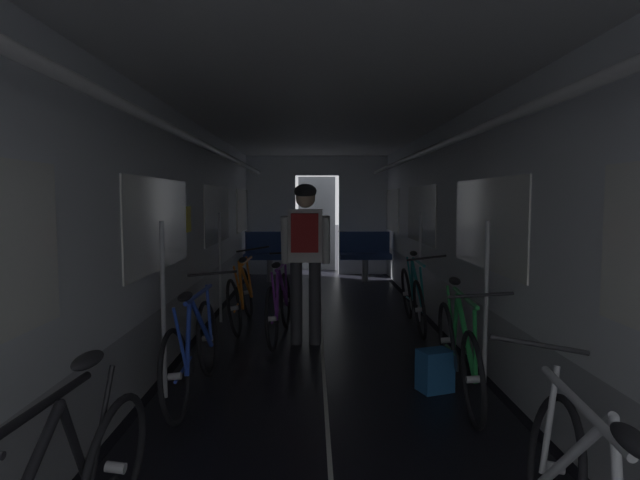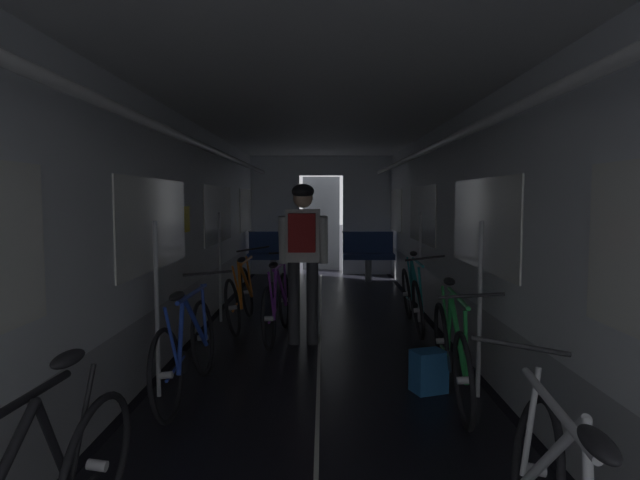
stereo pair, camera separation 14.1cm
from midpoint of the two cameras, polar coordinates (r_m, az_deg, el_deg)
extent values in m
cube|color=black|center=(5.71, -15.10, -11.69)|extent=(0.08, 11.50, 0.01)
cube|color=black|center=(5.72, 14.09, -11.63)|extent=(0.08, 11.50, 0.01)
cube|color=beige|center=(5.54, -0.48, -12.05)|extent=(0.03, 11.27, 0.00)
cube|color=#9EA0A5|center=(5.66, -16.15, -8.76)|extent=(0.12, 11.50, 0.60)
cube|color=silver|center=(5.51, -16.43, 3.75)|extent=(0.12, 11.50, 1.85)
cube|color=white|center=(4.95, -17.44, 1.64)|extent=(0.02, 1.90, 0.80)
cube|color=white|center=(7.74, -11.37, 2.69)|extent=(0.02, 1.90, 0.80)
cube|color=white|center=(10.58, -8.53, 3.17)|extent=(0.02, 1.90, 0.80)
cube|color=yellow|center=(6.01, -14.45, 2.16)|extent=(0.01, 0.20, 0.28)
cylinder|color=white|center=(5.46, -13.07, 9.85)|extent=(0.07, 11.04, 0.07)
cylinder|color=#B7BABF|center=(4.43, -17.19, -7.15)|extent=(0.04, 0.04, 1.40)
cylinder|color=#B7BABF|center=(6.93, -11.14, -2.90)|extent=(0.04, 0.04, 1.40)
cube|color=#9EA0A5|center=(5.67, 15.13, -8.70)|extent=(0.12, 11.50, 0.60)
cube|color=silver|center=(5.53, 15.39, 3.77)|extent=(0.12, 11.50, 1.85)
cube|color=white|center=(4.96, 16.48, 1.67)|extent=(0.02, 1.90, 0.80)
cube|color=white|center=(7.76, 10.15, 2.71)|extent=(0.02, 1.90, 0.80)
cube|color=white|center=(10.59, 7.19, 3.18)|extent=(0.02, 1.90, 0.80)
cube|color=yellow|center=(5.76, 14.02, 2.07)|extent=(0.01, 0.20, 0.28)
cylinder|color=white|center=(5.47, 12.04, 9.86)|extent=(0.07, 11.04, 0.07)
cylinder|color=#B7BABF|center=(4.45, 16.34, -7.08)|extent=(0.04, 0.04, 1.40)
cylinder|color=#B7BABF|center=(6.94, 10.00, -2.87)|extent=(0.04, 0.04, 1.40)
cube|color=silver|center=(11.16, -5.56, 2.62)|extent=(1.00, 0.12, 2.45)
cube|color=silver|center=(11.17, 4.21, 2.63)|extent=(1.00, 0.12, 2.45)
cube|color=silver|center=(11.14, -0.68, 7.91)|extent=(0.90, 0.12, 0.40)
cube|color=#4C4F54|center=(11.83, -0.69, 1.77)|extent=(0.81, 0.04, 2.05)
cube|color=silver|center=(5.39, -0.50, 14.43)|extent=(3.14, 11.62, 0.12)
cylinder|color=gray|center=(10.19, -5.73, -3.23)|extent=(0.12, 0.12, 0.44)
cube|color=#2D4784|center=(10.15, -5.74, -1.72)|extent=(0.96, 0.44, 0.10)
cube|color=#2D4784|center=(10.32, -5.66, -0.23)|extent=(0.96, 0.08, 0.40)
torus|color=gray|center=(10.38, -8.02, 0.88)|extent=(0.14, 0.14, 0.02)
cylinder|color=gray|center=(10.19, 4.42, -3.22)|extent=(0.12, 0.12, 0.44)
cube|color=#2D4784|center=(10.16, 4.43, -1.71)|extent=(0.96, 0.44, 0.10)
cube|color=#2D4784|center=(10.33, 4.34, -0.22)|extent=(0.96, 0.08, 0.40)
torus|color=gray|center=(10.31, 1.95, 0.90)|extent=(0.14, 0.14, 0.02)
torus|color=black|center=(2.87, -22.32, -21.48)|extent=(0.15, 0.68, 0.67)
cylinder|color=#B2B2B7|center=(2.87, -22.32, -21.48)|extent=(0.10, 0.06, 0.06)
cylinder|color=black|center=(2.55, -25.95, -19.59)|extent=(0.07, 0.35, 0.55)
cylinder|color=black|center=(2.27, -30.02, -15.68)|extent=(0.09, 0.82, 0.04)
cylinder|color=black|center=(2.73, -23.61, -17.41)|extent=(0.08, 0.16, 0.49)
ellipsoid|color=black|center=(2.60, -24.92, -11.52)|extent=(0.11, 0.25, 0.07)
torus|color=black|center=(4.89, 12.48, -10.37)|extent=(0.13, 0.67, 0.67)
cylinder|color=#B2B2B7|center=(4.89, 12.48, -10.37)|extent=(0.10, 0.06, 0.06)
torus|color=black|center=(3.92, 14.93, -14.13)|extent=(0.13, 0.67, 0.67)
cylinder|color=#B2B2B7|center=(3.92, 14.93, -14.13)|extent=(0.10, 0.06, 0.06)
cylinder|color=#1E8438|center=(4.16, 14.31, -9.89)|extent=(0.04, 0.54, 0.56)
cylinder|color=#1E8438|center=(4.55, 13.31, -8.63)|extent=(0.10, 0.34, 0.55)
cylinder|color=#1E8438|center=(4.26, 14.22, -5.92)|extent=(0.09, 0.82, 0.04)
cylinder|color=#1E8438|center=(4.77, 12.86, -7.76)|extent=(0.05, 0.17, 0.49)
cylinder|color=#1E8438|center=(4.68, 12.90, -11.33)|extent=(0.06, 0.45, 0.07)
cylinder|color=#1E8438|center=(3.89, 15.16, -10.59)|extent=(0.07, 0.09, 0.49)
cylinder|color=black|center=(4.47, 13.37, -12.38)|extent=(0.04, 0.17, 0.17)
ellipsoid|color=black|center=(4.67, 13.28, -4.26)|extent=(0.11, 0.25, 0.07)
cylinder|color=black|center=(3.80, 15.68, -5.67)|extent=(0.44, 0.06, 0.05)
torus|color=black|center=(6.23, -9.75, -7.14)|extent=(0.15, 0.67, 0.67)
cylinder|color=#B2B2B7|center=(6.23, -9.75, -7.14)|extent=(0.10, 0.05, 0.06)
torus|color=black|center=(7.22, -8.39, -5.53)|extent=(0.15, 0.67, 0.67)
cylinder|color=#B2B2B7|center=(7.22, -8.39, -5.53)|extent=(0.10, 0.05, 0.06)
cylinder|color=orange|center=(6.87, -8.50, -4.20)|extent=(0.13, 0.54, 0.56)
cylinder|color=orange|center=(6.47, -9.04, -4.74)|extent=(0.12, 0.34, 0.55)
cylinder|color=orange|center=(6.68, -8.37, -2.18)|extent=(0.05, 0.82, 0.04)
cylinder|color=orange|center=(6.25, -9.33, -4.87)|extent=(0.10, 0.16, 0.49)
cylinder|color=orange|center=(6.45, -9.44, -6.94)|extent=(0.03, 0.45, 0.07)
cylinder|color=orange|center=(7.15, -8.14, -3.68)|extent=(0.10, 0.09, 0.49)
cylinder|color=black|center=(6.68, -9.15, -6.74)|extent=(0.04, 0.17, 0.17)
ellipsoid|color=black|center=(6.25, -8.86, -2.09)|extent=(0.10, 0.24, 0.07)
cylinder|color=black|center=(7.12, -7.72, -0.97)|extent=(0.44, 0.03, 0.09)
torus|color=black|center=(4.01, -16.18, -13.75)|extent=(0.12, 0.67, 0.67)
cylinder|color=#B2B2B7|center=(4.01, -16.18, -13.75)|extent=(0.10, 0.05, 0.06)
torus|color=black|center=(4.96, -12.68, -10.16)|extent=(0.12, 0.67, 0.67)
cylinder|color=#B2B2B7|center=(4.96, -12.68, -10.16)|extent=(0.10, 0.05, 0.06)
cylinder|color=#2342B7|center=(4.60, -13.40, -8.50)|extent=(0.11, 0.54, 0.56)
cylinder|color=#2342B7|center=(4.22, -14.79, -9.72)|extent=(0.08, 0.34, 0.55)
cylinder|color=#2342B7|center=(4.40, -13.65, -5.61)|extent=(0.06, 0.82, 0.04)
cylinder|color=#2342B7|center=(4.00, -15.64, -10.18)|extent=(0.07, 0.16, 0.49)
cylinder|color=#2342B7|center=(4.23, -15.28, -13.11)|extent=(0.04, 0.45, 0.07)
cylinder|color=#2342B7|center=(4.87, -12.55, -7.51)|extent=(0.07, 0.09, 0.49)
cylinder|color=black|center=(4.44, -14.48, -12.54)|extent=(0.03, 0.17, 0.17)
ellipsoid|color=black|center=(3.98, -15.14, -5.82)|extent=(0.10, 0.24, 0.07)
cylinder|color=black|center=(4.82, -12.20, -3.51)|extent=(0.44, 0.04, 0.06)
torus|color=black|center=(2.88, 22.21, -21.48)|extent=(0.21, 0.68, 0.67)
cylinder|color=#B2B2B7|center=(2.88, 22.21, -21.48)|extent=(0.10, 0.06, 0.06)
cylinder|color=#ADAFB5|center=(2.50, 23.76, -20.10)|extent=(0.06, 0.55, 0.56)
cylinder|color=#ADAFB5|center=(2.26, 24.25, -15.69)|extent=(0.13, 0.82, 0.04)
cylinder|color=#ADAFB5|center=(2.75, 21.81, -17.30)|extent=(0.11, 0.08, 0.49)
ellipsoid|color=black|center=(1.86, 28.42, -18.32)|extent=(0.13, 0.25, 0.07)
cylinder|color=black|center=(2.65, 20.84, -10.38)|extent=(0.44, 0.08, 0.09)
torus|color=black|center=(7.13, 8.63, -5.65)|extent=(0.14, 0.67, 0.67)
cylinder|color=#B2B2B7|center=(7.13, 8.63, -5.65)|extent=(0.10, 0.05, 0.06)
torus|color=black|center=(6.13, 9.89, -7.31)|extent=(0.14, 0.67, 0.67)
cylinder|color=#B2B2B7|center=(6.13, 9.89, -7.31)|extent=(0.10, 0.05, 0.06)
cylinder|color=teal|center=(6.40, 9.71, -4.82)|extent=(0.09, 0.54, 0.56)
cylinder|color=teal|center=(6.81, 9.20, -4.27)|extent=(0.11, 0.34, 0.55)
cylinder|color=teal|center=(6.53, 9.81, -2.32)|extent=(0.07, 0.82, 0.04)
cylinder|color=teal|center=(7.02, 8.96, -3.81)|extent=(0.08, 0.17, 0.49)
cylinder|color=teal|center=(6.91, 8.85, -6.16)|extent=(0.05, 0.45, 0.07)
cylinder|color=teal|center=(6.12, 10.14, -5.04)|extent=(0.09, 0.09, 0.49)
cylinder|color=black|center=(6.70, 9.09, -6.70)|extent=(0.04, 0.17, 0.17)
ellipsoid|color=black|center=(6.94, 9.34, -1.41)|extent=(0.10, 0.24, 0.07)
cylinder|color=black|center=(6.06, 10.59, -1.89)|extent=(0.44, 0.04, 0.08)
cylinder|color=#2D2D33|center=(5.83, -3.23, -6.68)|extent=(0.13, 0.13, 0.90)
cylinder|color=#2D2D33|center=(5.82, -1.25, -6.70)|extent=(0.13, 0.13, 0.90)
cube|color=silver|center=(5.73, -2.26, 0.49)|extent=(0.37, 0.23, 0.56)
cylinder|color=silver|center=(5.77, -4.43, 0.01)|extent=(0.10, 0.20, 0.53)
cylinder|color=silver|center=(5.75, -0.06, 0.00)|extent=(0.10, 0.20, 0.53)
sphere|color=beige|center=(5.72, -2.27, 4.49)|extent=(0.21, 0.21, 0.21)
ellipsoid|color=black|center=(5.72, -2.27, 5.19)|extent=(0.25, 0.29, 0.16)
cube|color=maroon|center=(5.56, -2.35, 0.78)|extent=(0.28, 0.17, 0.40)
torus|color=black|center=(5.62, -5.87, -8.34)|extent=(0.13, 0.67, 0.67)
cylinder|color=#B2B2B7|center=(5.62, -5.87, -8.34)|extent=(0.10, 0.06, 0.05)
torus|color=black|center=(6.60, -4.32, -6.40)|extent=(0.13, 0.67, 0.67)
cylinder|color=#B2B2B7|center=(6.60, -4.32, -6.40)|extent=(0.10, 0.06, 0.05)
cylinder|color=purple|center=(6.26, -4.65, -4.96)|extent=(0.11, 0.54, 0.56)
cylinder|color=purple|center=(5.86, -5.27, -5.61)|extent=(0.04, 0.35, 0.55)
cylinder|color=purple|center=(6.06, -4.76, -2.74)|extent=(0.11, 0.82, 0.04)
cylinder|color=purple|center=(5.63, -5.63, -5.78)|extent=(0.06, 0.16, 0.49)
cylinder|color=purple|center=(5.84, -5.49, -8.07)|extent=(0.06, 0.45, 0.07)
cylinder|color=purple|center=(6.53, -4.26, -4.36)|extent=(0.05, 0.09, 0.49)
cylinder|color=black|center=(6.06, -5.14, -7.82)|extent=(0.04, 0.17, 0.17)
ellipsoid|color=black|center=(5.63, -5.41, -2.67)|extent=(0.11, 0.25, 0.06)
cylinder|color=black|center=(6.50, -4.09, -1.36)|extent=(0.44, 0.06, 0.05)
cube|color=#1E5693|center=(4.59, 11.23, -13.45)|extent=(0.31, 0.28, 0.34)
camera|label=1|loc=(0.07, -90.58, -0.04)|focal=30.10mm
camera|label=2|loc=(0.07, 89.42, 0.04)|focal=30.10mm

